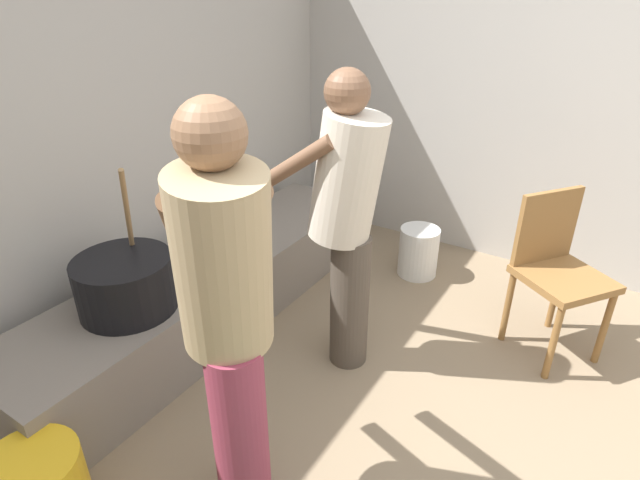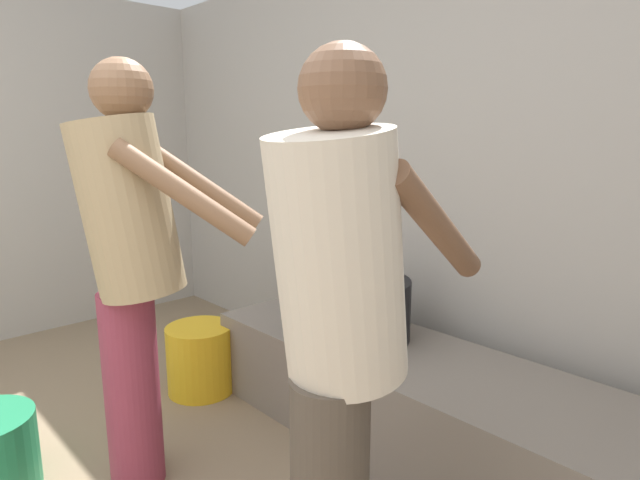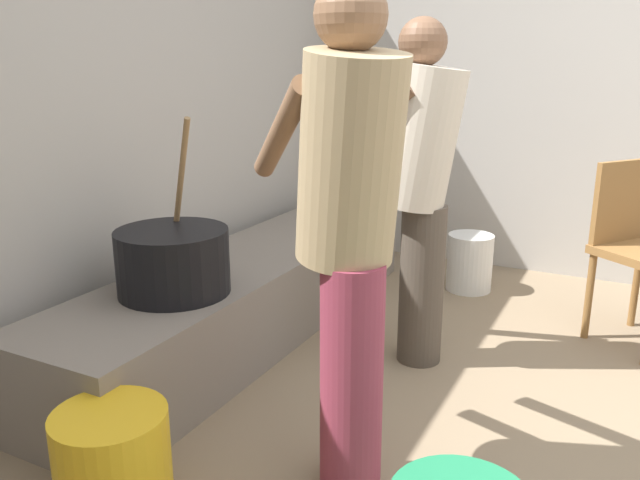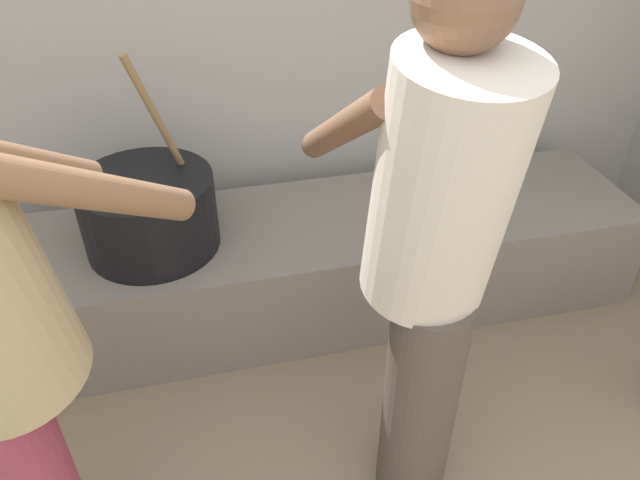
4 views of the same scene
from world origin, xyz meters
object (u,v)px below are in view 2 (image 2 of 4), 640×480
object	(u,v)px
cook_in_cream_shirt	(339,325)
bucket_yellow_plastic	(200,359)
cook_in_tan_shirt	(132,255)
cooking_pot_main	(359,308)

from	to	relation	value
cook_in_cream_shirt	bucket_yellow_plastic	bearing A→B (deg)	163.03
cook_in_tan_shirt	bucket_yellow_plastic	world-z (taller)	cook_in_tan_shirt
cooking_pot_main	cook_in_cream_shirt	distance (m)	1.10
cook_in_cream_shirt	cook_in_tan_shirt	bearing A→B (deg)	-173.98
bucket_yellow_plastic	cook_in_cream_shirt	bearing A→B (deg)	-16.97
cooking_pot_main	cook_in_tan_shirt	xyz separation A→B (m)	(-0.26, -0.91, 0.34)
cooking_pot_main	cook_in_tan_shirt	world-z (taller)	cook_in_tan_shirt
cook_in_cream_shirt	bucket_yellow_plastic	distance (m)	1.65
cook_in_cream_shirt	bucket_yellow_plastic	xyz separation A→B (m)	(-1.43, 0.44, -0.69)
cook_in_tan_shirt	bucket_yellow_plastic	distance (m)	1.02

